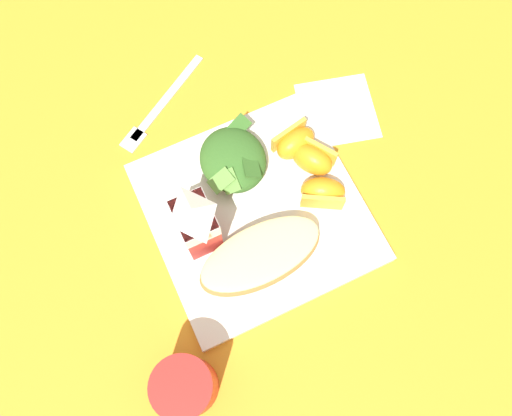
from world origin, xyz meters
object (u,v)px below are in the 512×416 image
object	(u,v)px
white_plate	(256,212)
orange_wedge_front	(323,192)
milk_carton	(196,222)
orange_wedge_middle	(313,159)
green_salad_pile	(230,161)
paper_napkin	(337,110)
cheesy_pizza_bread	(260,256)
orange_wedge_rear	(295,142)
metal_fork	(157,109)
drinking_red_cup	(186,387)

from	to	relation	value
white_plate	orange_wedge_front	bearing A→B (deg)	-103.34
milk_carton	orange_wedge_middle	size ratio (longest dim) A/B	1.57
green_salad_pile	paper_napkin	distance (m)	0.19
cheesy_pizza_bread	orange_wedge_rear	distance (m)	0.17
cheesy_pizza_bread	green_salad_pile	bearing A→B (deg)	-8.00
orange_wedge_rear	metal_fork	xyz separation A→B (m)	(0.15, 0.15, -0.03)
drinking_red_cup	green_salad_pile	bearing A→B (deg)	-34.24
white_plate	paper_napkin	world-z (taller)	white_plate
orange_wedge_middle	drinking_red_cup	bearing A→B (deg)	126.42
cheesy_pizza_bread	green_salad_pile	xyz separation A→B (m)	(0.14, -0.02, 0.00)
milk_carton	orange_wedge_rear	world-z (taller)	milk_carton
white_plate	orange_wedge_middle	bearing A→B (deg)	-73.94
milk_carton	orange_wedge_front	xyz separation A→B (m)	(-0.02, -0.17, -0.04)
milk_carton	paper_napkin	world-z (taller)	milk_carton
orange_wedge_middle	paper_napkin	xyz separation A→B (m)	(0.07, -0.08, -0.03)
white_plate	drinking_red_cup	size ratio (longest dim) A/B	2.89
milk_carton	orange_wedge_front	bearing A→B (deg)	-96.86
white_plate	green_salad_pile	bearing A→B (deg)	3.61
orange_wedge_front	orange_wedge_rear	world-z (taller)	same
green_salad_pile	drinking_red_cup	world-z (taller)	drinking_red_cup
metal_fork	white_plate	bearing A→B (deg)	-163.36
cheesy_pizza_bread	orange_wedge_front	bearing A→B (deg)	-69.23
white_plate	milk_carton	bearing A→B (deg)	90.36
orange_wedge_middle	metal_fork	size ratio (longest dim) A/B	0.41
white_plate	paper_napkin	distance (m)	0.20
milk_carton	green_salad_pile	bearing A→B (deg)	-46.32
white_plate	cheesy_pizza_bread	size ratio (longest dim) A/B	1.63
milk_carton	orange_wedge_middle	distance (m)	0.19
orange_wedge_front	orange_wedge_rear	distance (m)	0.08
drinking_red_cup	milk_carton	bearing A→B (deg)	-27.54
orange_wedge_front	green_salad_pile	bearing A→B (deg)	44.72
milk_carton	orange_wedge_middle	xyz separation A→B (m)	(0.03, -0.18, -0.04)
orange_wedge_front	orange_wedge_middle	size ratio (longest dim) A/B	1.00
green_salad_pile	drinking_red_cup	distance (m)	0.30
orange_wedge_front	cheesy_pizza_bread	bearing A→B (deg)	110.77
white_plate	drinking_red_cup	bearing A→B (deg)	134.98
paper_napkin	metal_fork	xyz separation A→B (m)	(0.12, 0.24, 0.00)
cheesy_pizza_bread	milk_carton	size ratio (longest dim) A/B	1.56
white_plate	paper_napkin	size ratio (longest dim) A/B	2.55
paper_napkin	orange_wedge_rear	bearing A→B (deg)	110.34
orange_wedge_front	milk_carton	bearing A→B (deg)	83.14
white_plate	metal_fork	size ratio (longest dim) A/B	1.65
white_plate	orange_wedge_middle	distance (m)	0.11
orange_wedge_middle	metal_fork	bearing A→B (deg)	41.69
orange_wedge_rear	drinking_red_cup	bearing A→B (deg)	131.81
orange_wedge_middle	orange_wedge_front	bearing A→B (deg)	168.23
orange_wedge_front	paper_napkin	bearing A→B (deg)	-37.93
cheesy_pizza_bread	orange_wedge_front	size ratio (longest dim) A/B	2.46
drinking_red_cup	cheesy_pizza_bread	bearing A→B (deg)	-53.98
cheesy_pizza_bread	milk_carton	bearing A→B (deg)	42.52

